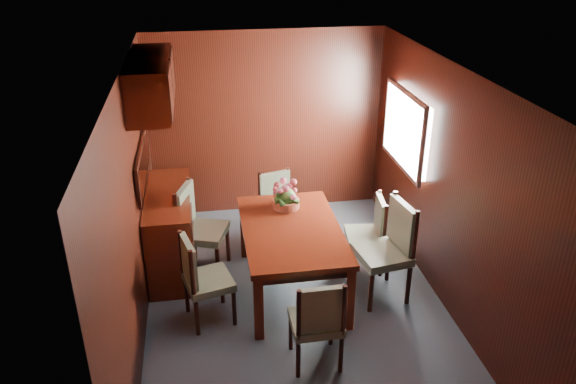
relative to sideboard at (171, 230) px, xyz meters
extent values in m
plane|color=#3A4650|center=(1.25, -1.00, -0.45)|extent=(4.50, 4.50, 0.00)
cube|color=black|center=(-0.25, -1.00, 0.75)|extent=(0.02, 4.50, 2.40)
cube|color=black|center=(2.75, -1.00, 0.75)|extent=(0.02, 4.50, 2.40)
cube|color=black|center=(1.25, 1.25, 0.75)|extent=(3.00, 0.02, 2.40)
cube|color=black|center=(1.25, -3.25, 0.75)|extent=(3.00, 0.02, 2.40)
cube|color=black|center=(1.25, -1.00, 1.95)|extent=(3.00, 4.50, 0.02)
cube|color=white|center=(2.73, 0.10, 1.00)|extent=(0.14, 1.10, 0.80)
cube|color=#B2B2B7|center=(2.66, 0.10, 1.00)|extent=(0.04, 1.20, 0.90)
cube|color=black|center=(-0.22, 0.00, 0.83)|extent=(0.03, 1.36, 0.41)
cube|color=silver|center=(-0.20, 0.00, 0.83)|extent=(0.01, 1.30, 0.35)
cube|color=#320E06|center=(-0.05, 0.00, 1.68)|extent=(0.40, 1.40, 0.50)
cube|color=#320E06|center=(0.00, 0.00, 0.00)|extent=(0.48, 1.40, 0.90)
cube|color=#320E06|center=(0.82, -1.41, -0.11)|extent=(0.09, 0.09, 0.69)
cube|color=#320E06|center=(1.68, -1.41, -0.11)|extent=(0.09, 0.09, 0.69)
cube|color=#320E06|center=(0.82, 0.05, -0.11)|extent=(0.09, 0.09, 0.69)
cube|color=#320E06|center=(1.69, 0.05, -0.11)|extent=(0.09, 0.09, 0.69)
cube|color=black|center=(1.25, -0.68, 0.19)|extent=(0.88, 1.47, 0.10)
cube|color=#320E06|center=(1.25, -0.68, 0.27)|extent=(1.00, 1.59, 0.06)
cylinder|color=black|center=(0.15, -0.90, -0.26)|extent=(0.04, 0.04, 0.38)
cylinder|color=black|center=(0.25, -1.28, -0.26)|extent=(0.04, 0.04, 0.38)
cylinder|color=black|center=(0.51, -0.81, -0.26)|extent=(0.04, 0.04, 0.38)
cylinder|color=black|center=(0.61, -1.19, -0.26)|extent=(0.04, 0.04, 0.38)
cube|color=#606F54|center=(0.38, -1.05, -0.01)|extent=(0.52, 0.54, 0.08)
cylinder|color=black|center=(0.14, -0.91, 0.24)|extent=(0.04, 0.04, 0.50)
cylinder|color=black|center=(0.24, -1.28, 0.24)|extent=(0.04, 0.04, 0.50)
cube|color=#606F54|center=(0.21, -1.09, 0.26)|extent=(0.16, 0.41, 0.43)
cylinder|color=black|center=(0.24, 0.11, -0.24)|extent=(0.05, 0.05, 0.41)
cylinder|color=black|center=(0.10, -0.30, -0.24)|extent=(0.05, 0.05, 0.41)
cylinder|color=black|center=(0.62, -0.03, -0.24)|extent=(0.05, 0.05, 0.41)
cylinder|color=black|center=(0.48, -0.43, -0.24)|extent=(0.05, 0.05, 0.41)
cube|color=#606F54|center=(0.36, -0.16, 0.03)|extent=(0.60, 0.61, 0.08)
cylinder|color=black|center=(0.23, 0.11, 0.30)|extent=(0.05, 0.05, 0.55)
cylinder|color=black|center=(0.09, -0.29, 0.30)|extent=(0.05, 0.05, 0.55)
cube|color=#606F54|center=(0.18, -0.10, 0.33)|extent=(0.20, 0.44, 0.47)
cylinder|color=black|center=(2.39, -1.13, -0.23)|extent=(0.05, 0.05, 0.43)
cylinder|color=black|center=(2.32, -0.70, -0.23)|extent=(0.05, 0.05, 0.43)
cylinder|color=black|center=(1.97, -1.20, -0.23)|extent=(0.05, 0.05, 0.43)
cylinder|color=black|center=(1.90, -0.76, -0.23)|extent=(0.05, 0.05, 0.43)
cube|color=#606F54|center=(2.14, -0.95, 0.05)|extent=(0.56, 0.58, 0.09)
cylinder|color=black|center=(2.40, -1.13, 0.34)|extent=(0.05, 0.05, 0.58)
cylinder|color=black|center=(2.33, -0.69, 0.34)|extent=(0.05, 0.05, 0.58)
cube|color=#606F54|center=(2.34, -0.92, 0.36)|extent=(0.14, 0.47, 0.49)
cylinder|color=black|center=(2.27, -0.61, -0.27)|extent=(0.04, 0.04, 0.35)
cylinder|color=black|center=(2.31, -0.25, -0.27)|extent=(0.04, 0.04, 0.35)
cylinder|color=black|center=(1.93, -0.56, -0.27)|extent=(0.04, 0.04, 0.35)
cylinder|color=black|center=(1.97, -0.20, -0.27)|extent=(0.04, 0.04, 0.35)
cube|color=#606F54|center=(2.12, -0.41, -0.04)|extent=(0.45, 0.46, 0.07)
cylinder|color=black|center=(2.28, -0.61, 0.19)|extent=(0.04, 0.04, 0.47)
cylinder|color=black|center=(2.32, -0.25, 0.19)|extent=(0.04, 0.04, 0.47)
cube|color=#606F54|center=(2.28, -0.43, 0.21)|extent=(0.10, 0.38, 0.40)
cylinder|color=black|center=(1.09, -1.98, -0.27)|extent=(0.04, 0.04, 0.37)
cylinder|color=black|center=(1.47, -1.97, -0.27)|extent=(0.04, 0.04, 0.37)
cylinder|color=black|center=(1.09, -1.62, -0.27)|extent=(0.04, 0.04, 0.37)
cylinder|color=black|center=(1.47, -1.62, -0.27)|extent=(0.04, 0.04, 0.37)
cube|color=#606F54|center=(1.28, -1.80, -0.03)|extent=(0.44, 0.42, 0.08)
cylinder|color=black|center=(1.09, -1.99, 0.22)|extent=(0.04, 0.04, 0.49)
cylinder|color=black|center=(1.47, -1.98, 0.22)|extent=(0.04, 0.04, 0.49)
cube|color=#606F54|center=(1.28, -1.97, 0.24)|extent=(0.40, 0.06, 0.41)
cylinder|color=black|center=(1.41, 0.49, -0.27)|extent=(0.04, 0.04, 0.36)
cylinder|color=black|center=(1.05, 0.39, -0.27)|extent=(0.04, 0.04, 0.36)
cylinder|color=black|center=(1.51, 0.15, -0.27)|extent=(0.04, 0.04, 0.36)
cylinder|color=black|center=(1.15, 0.05, -0.27)|extent=(0.04, 0.04, 0.36)
cube|color=#606F54|center=(1.28, 0.27, -0.03)|extent=(0.52, 0.51, 0.07)
cylinder|color=black|center=(1.41, 0.50, 0.21)|extent=(0.04, 0.04, 0.48)
cylinder|color=black|center=(1.05, 0.40, 0.21)|extent=(0.04, 0.04, 0.48)
cube|color=#606F54|center=(1.23, 0.43, 0.22)|extent=(0.39, 0.16, 0.41)
cylinder|color=#B75337|center=(1.27, -0.22, 0.34)|extent=(0.30, 0.30, 0.09)
sphere|color=#274D19|center=(1.27, -0.22, 0.41)|extent=(0.23, 0.23, 0.23)
camera|label=1|loc=(0.41, -5.60, 3.12)|focal=35.00mm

